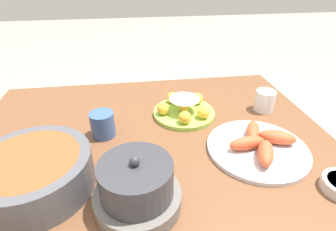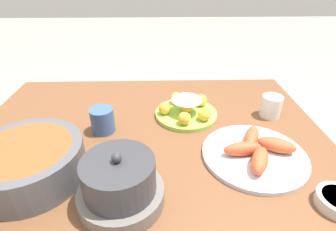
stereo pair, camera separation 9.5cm
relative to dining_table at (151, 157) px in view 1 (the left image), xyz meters
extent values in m
cylinder|color=brown|center=(-0.58, -0.42, -0.28)|extent=(0.06, 0.06, 0.70)
cylinder|color=brown|center=(0.58, -0.42, -0.28)|extent=(0.06, 0.06, 0.70)
cube|color=brown|center=(0.00, 0.00, 0.08)|extent=(1.25, 0.94, 0.03)
cylinder|color=#99CC4C|center=(-0.15, -0.12, 0.10)|extent=(0.24, 0.24, 0.02)
sphere|color=yellow|center=(-0.06, -0.12, 0.14)|extent=(0.05, 0.05, 0.05)
sphere|color=yellow|center=(-0.13, -0.04, 0.14)|extent=(0.05, 0.05, 0.05)
sphere|color=yellow|center=(-0.21, -0.07, 0.14)|extent=(0.05, 0.05, 0.05)
sphere|color=yellow|center=(-0.21, -0.18, 0.14)|extent=(0.05, 0.05, 0.05)
sphere|color=yellow|center=(-0.11, -0.20, 0.14)|extent=(0.05, 0.05, 0.05)
ellipsoid|color=white|center=(-0.15, -0.12, 0.17)|extent=(0.12, 0.12, 0.02)
sphere|color=yellow|center=(-0.15, -0.12, 0.14)|extent=(0.05, 0.05, 0.05)
cylinder|color=#4C4C51|center=(0.32, 0.19, 0.15)|extent=(0.30, 0.30, 0.10)
cylinder|color=brown|center=(0.32, 0.19, 0.19)|extent=(0.25, 0.25, 0.01)
cylinder|color=silver|center=(-0.33, 0.13, 0.10)|extent=(0.32, 0.32, 0.01)
ellipsoid|color=#D1512D|center=(-0.29, 0.13, 0.13)|extent=(0.12, 0.05, 0.04)
ellipsoid|color=#D1512D|center=(-0.33, 0.19, 0.13)|extent=(0.09, 0.13, 0.05)
ellipsoid|color=#D1512D|center=(-0.40, 0.12, 0.13)|extent=(0.13, 0.10, 0.04)
ellipsoid|color=#D1512D|center=(-0.34, 0.07, 0.13)|extent=(0.09, 0.12, 0.04)
cylinder|color=white|center=(-0.47, -0.12, 0.14)|extent=(0.08, 0.08, 0.08)
cylinder|color=#38568E|center=(0.16, -0.03, 0.14)|extent=(0.08, 0.08, 0.09)
cylinder|color=#66605B|center=(0.05, 0.29, 0.12)|extent=(0.22, 0.22, 0.04)
cylinder|color=#333338|center=(0.05, 0.29, 0.18)|extent=(0.18, 0.18, 0.09)
sphere|color=#333338|center=(0.05, 0.29, 0.24)|extent=(0.02, 0.02, 0.02)
camera|label=1|loc=(0.04, 0.74, 0.63)|focal=28.00mm
camera|label=2|loc=(-0.05, 0.75, 0.63)|focal=28.00mm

